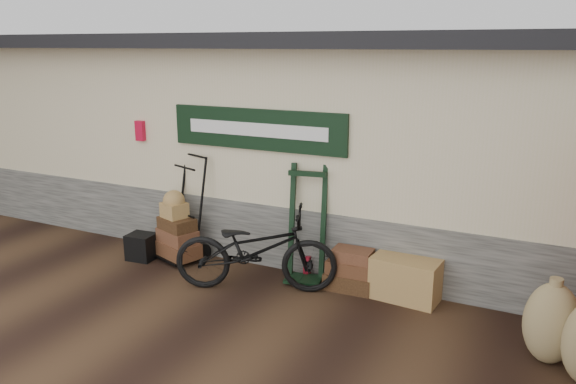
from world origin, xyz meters
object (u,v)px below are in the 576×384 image
Objects in this scene: black_trunk at (142,247)px; bicycle at (256,245)px; porter_trolley at (187,207)px; suitcase_stack at (350,269)px; green_barrow at (307,224)px; wicker_hamper at (407,278)px.

bicycle is (2.02, -0.18, 0.41)m from black_trunk.
porter_trolley is 4.08× the size of black_trunk.
black_trunk is (-3.09, -0.37, -0.08)m from suitcase_stack.
bicycle reaches higher than suitcase_stack.
bicycle is at bearing -5.09° from black_trunk.
black_trunk is (-2.46, -0.42, -0.58)m from green_barrow.
wicker_hamper is (1.36, 0.01, -0.51)m from green_barrow.
porter_trolley is at bearing 48.80° from bicycle.
porter_trolley is 2.50× the size of suitcase_stack.
black_trunk is (-0.58, -0.35, -0.59)m from porter_trolley.
wicker_hamper is at bearing -92.16° from bicycle.
porter_trolley is at bearing 171.46° from green_barrow.
porter_trolley is at bearing -178.56° from wicker_hamper.
suitcase_stack is (0.64, -0.05, -0.50)m from green_barrow.
green_barrow reaches higher than suitcase_stack.
bicycle is at bearing -136.72° from green_barrow.
black_trunk is at bearing -173.17° from suitcase_stack.
porter_trolley is 0.75× the size of bicycle.
suitcase_stack is at bearing -14.92° from green_barrow.
wicker_hamper is at bearing 6.46° from black_trunk.
porter_trolley is 0.90m from black_trunk.
porter_trolley reaches higher than wicker_hamper.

